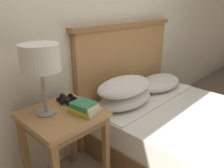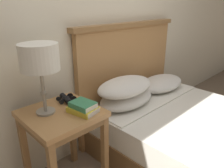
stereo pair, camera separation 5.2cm
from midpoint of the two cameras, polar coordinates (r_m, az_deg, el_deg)
The scene contains 7 objects.
wall_back at distance 2.00m, azimuth -4.93°, elevation 18.26°, with size 8.00×0.06×2.60m.
nightstand at distance 1.62m, azimuth -11.95°, elevation -10.27°, with size 0.50×0.49×0.67m.
bed at distance 2.12m, azimuth 22.20°, elevation -12.34°, with size 1.40×1.98×1.19m.
table_lamp at distance 1.45m, azimuth -17.43°, elevation 6.20°, with size 0.25×0.25×0.48m.
book_on_nightstand at distance 1.53m, azimuth -6.64°, elevation -6.66°, with size 0.18×0.22×0.04m.
book_stacked_on_top at distance 1.51m, azimuth -6.65°, elevation -5.42°, with size 0.15×0.18×0.04m.
binoculars_pair at distance 1.70m, azimuth -11.03°, elevation -3.82°, with size 0.15×0.16×0.05m.
Camera 2 is at (-1.26, -0.47, 1.39)m, focal length 35.00 mm.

